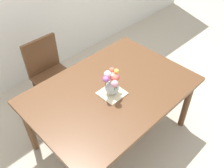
# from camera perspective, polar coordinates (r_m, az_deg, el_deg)

# --- Properties ---
(ground_plane) EXTENTS (12.00, 12.00, 0.00)m
(ground_plane) POSITION_cam_1_polar(r_m,az_deg,el_deg) (2.88, -0.12, -11.76)
(ground_plane) COLOR #B7AD99
(dining_table) EXTENTS (1.57, 1.10, 0.73)m
(dining_table) POSITION_cam_1_polar(r_m,az_deg,el_deg) (2.39, -0.15, -2.53)
(dining_table) COLOR brown
(dining_table) RESTS_ON ground_plane
(chair_far) EXTENTS (0.42, 0.42, 0.90)m
(chair_far) POSITION_cam_1_polar(r_m,az_deg,el_deg) (2.96, -14.41, 2.95)
(chair_far) COLOR brown
(chair_far) RESTS_ON ground_plane
(placemat) EXTENTS (0.22, 0.22, 0.01)m
(placemat) POSITION_cam_1_polar(r_m,az_deg,el_deg) (2.28, -0.00, -2.16)
(placemat) COLOR beige
(placemat) RESTS_ON dining_table
(flower_vase) EXTENTS (0.21, 0.20, 0.25)m
(flower_vase) POSITION_cam_1_polar(r_m,az_deg,el_deg) (2.19, -0.03, 0.31)
(flower_vase) COLOR silver
(flower_vase) RESTS_ON placemat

